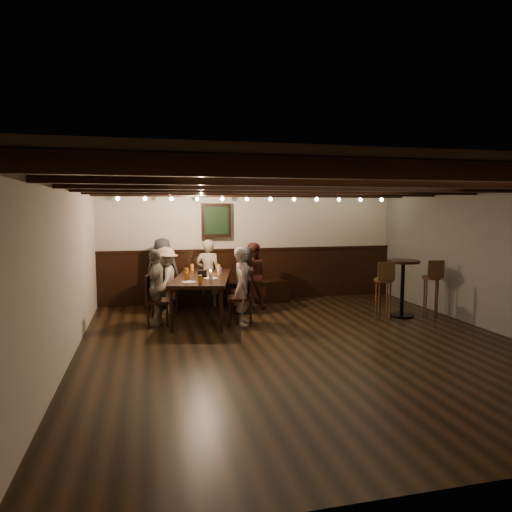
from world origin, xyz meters
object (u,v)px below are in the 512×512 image
object	(u,v)px
chair_right_far	(242,307)
person_bench_right	(252,275)
person_bench_centre	(208,273)
dining_table	(203,280)
chair_left_near	(168,297)
person_bench_left	(163,273)
person_right_near	(244,280)
bar_stool_left	(383,299)
person_left_near	(166,280)
person_left_far	(156,287)
chair_left_far	(158,309)
high_top_table	(403,280)
person_right_far	(243,286)
chair_right_near	(243,299)
bar_stool_right	(431,296)

from	to	relation	value
chair_right_far	person_bench_right	bearing A→B (deg)	-7.57
person_bench_centre	dining_table	bearing A→B (deg)	90.00
chair_left_near	person_bench_left	world-z (taller)	person_bench_left
person_right_near	person_bench_centre	bearing A→B (deg)	51.34
person_bench_right	bar_stool_left	size ratio (longest dim) A/B	1.23
chair_left_near	person_left_near	world-z (taller)	person_left_near
dining_table	person_left_far	xyz separation A→B (m)	(-0.83, -0.27, -0.06)
chair_left_far	high_top_table	size ratio (longest dim) A/B	0.83
person_right_near	person_left_far	bearing A→B (deg)	120.96
chair_right_far	person_right_near	xyz separation A→B (m)	(0.23, 0.87, 0.34)
person_right_near	chair_left_far	bearing A→B (deg)	121.50
chair_left_near	person_bench_right	size ratio (longest dim) A/B	0.74
dining_table	person_bench_centre	distance (m)	1.05
person_bench_left	person_right_far	bearing A→B (deg)	140.71
chair_right_near	person_bench_right	distance (m)	0.63
person_left_near	person_right_far	bearing A→B (deg)	59.04
person_bench_right	high_top_table	world-z (taller)	person_bench_right
dining_table	person_bench_left	size ratio (longest dim) A/B	1.57
chair_right_near	person_bench_centre	distance (m)	1.03
person_bench_centre	person_left_far	distance (m)	1.68
person_left_far	person_right_far	world-z (taller)	person_right_far
person_right_near	high_top_table	world-z (taller)	person_right_near
person_right_far	bar_stool_right	distance (m)	3.51
bar_stool_right	chair_right_far	bearing A→B (deg)	-175.97
high_top_table	chair_right_near	bearing A→B (deg)	160.27
person_bench_right	person_left_near	distance (m)	1.71
chair_left_far	person_right_near	xyz separation A→B (m)	(1.63, 0.55, 0.37)
chair_right_near	person_right_far	size ratio (longest dim) A/B	0.64
bar_stool_left	chair_left_near	bearing A→B (deg)	171.78
chair_left_far	person_left_near	distance (m)	0.97
chair_right_far	high_top_table	bearing A→B (deg)	-79.52
bar_stool_right	person_bench_right	bearing A→B (deg)	161.48
person_bench_left	person_bench_right	world-z (taller)	person_bench_left
chair_right_far	person_right_far	xyz separation A→B (m)	(0.03, -0.01, 0.38)
person_left_near	person_right_near	distance (m)	1.50
person_right_near	person_right_far	bearing A→B (deg)	180.00
chair_left_near	person_bench_left	distance (m)	0.63
person_right_near	chair_right_far	bearing A→B (deg)	178.12
dining_table	bar_stool_left	bearing A→B (deg)	-3.77
chair_left_near	person_bench_right	distance (m)	1.72
person_right_far	bar_stool_right	bearing A→B (deg)	-81.62
chair_right_near	bar_stool_left	distance (m)	2.62
high_top_table	person_bench_right	bearing A→B (deg)	150.99
chair_left_far	person_bench_right	bearing A→B (deg)	129.83
high_top_table	person_right_far	bearing A→B (deg)	177.59
person_bench_centre	person_bench_right	xyz separation A→B (m)	(0.84, -0.35, -0.03)
chair_left_far	person_left_far	xyz separation A→B (m)	(-0.03, 0.01, 0.39)
person_left_far	bar_stool_left	world-z (taller)	person_left_far
chair_left_far	bar_stool_right	size ratio (longest dim) A/B	0.82
person_right_near	person_right_far	xyz separation A→B (m)	(-0.20, -0.88, 0.03)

